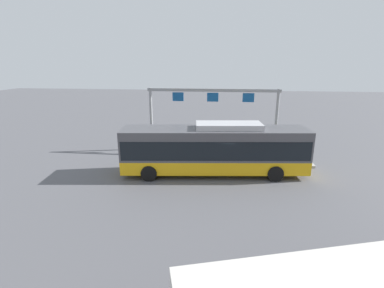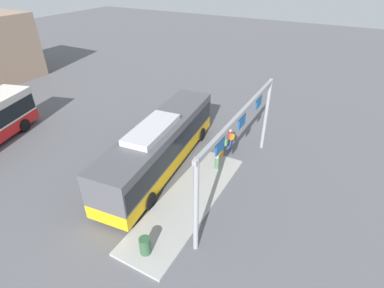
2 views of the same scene
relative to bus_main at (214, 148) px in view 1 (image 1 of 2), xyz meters
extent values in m
plane|color=#56565B|center=(0.01, 0.00, -1.81)|extent=(120.00, 120.00, 0.00)
cube|color=#9E9E99|center=(-2.07, -3.22, -1.73)|extent=(10.00, 2.80, 0.16)
cube|color=#EAAD14|center=(0.01, 0.00, -1.04)|extent=(12.09, 3.79, 0.85)
cube|color=#4C4C51|center=(0.01, 0.00, 0.34)|extent=(12.09, 3.79, 1.90)
cube|color=black|center=(0.01, 0.00, 0.14)|extent=(11.86, 3.81, 1.20)
cube|color=black|center=(5.94, 0.66, 0.24)|extent=(0.27, 2.12, 1.50)
cube|color=#B7B7BC|center=(-0.88, -0.10, 1.47)|extent=(4.33, 2.20, 0.36)
cube|color=orange|center=(5.87, 0.65, 1.09)|extent=(0.31, 1.75, 0.28)
cylinder|color=black|center=(4.00, 1.65, -1.31)|extent=(1.03, 0.41, 1.00)
cylinder|color=black|center=(4.26, -0.74, -1.31)|extent=(1.03, 0.41, 1.00)
cylinder|color=black|center=(-3.85, 0.78, -1.31)|extent=(1.03, 0.41, 1.00)
cylinder|color=black|center=(-3.58, -1.60, -1.31)|extent=(1.03, 0.41, 1.00)
cylinder|color=#334C8C|center=(4.08, -3.12, -1.39)|extent=(0.38, 0.38, 0.85)
cylinder|color=maroon|center=(4.08, -3.12, -0.66)|extent=(0.46, 0.46, 0.60)
sphere|color=tan|center=(4.08, -3.12, -0.25)|extent=(0.22, 0.22, 0.22)
cube|color=#BF7F1E|center=(3.95, -3.34, -0.63)|extent=(0.33, 0.30, 0.40)
cylinder|color=#334C8C|center=(2.81, -3.09, -1.23)|extent=(0.29, 0.29, 0.85)
cylinder|color=#476B4C|center=(2.81, -3.09, -0.50)|extent=(0.35, 0.35, 0.60)
sphere|color=brown|center=(2.81, -3.09, -0.09)|extent=(0.22, 0.22, 0.22)
cube|color=#4C8447|center=(2.82, -3.35, -0.47)|extent=(0.29, 0.19, 0.40)
cylinder|color=#476B4C|center=(1.37, -3.39, -1.23)|extent=(0.31, 0.31, 0.85)
cylinder|color=gray|center=(1.37, -3.39, -0.50)|extent=(0.38, 0.38, 0.60)
sphere|color=brown|center=(1.37, -3.39, -0.09)|extent=(0.22, 0.22, 0.22)
cube|color=#BF7F1E|center=(1.40, -3.65, -0.47)|extent=(0.30, 0.21, 0.40)
cylinder|color=gray|center=(-4.72, -5.10, 0.79)|extent=(0.24, 0.24, 5.20)
cylinder|color=gray|center=(5.51, -5.10, 0.79)|extent=(0.24, 0.24, 5.20)
cube|color=gray|center=(0.39, -5.10, 3.24)|extent=(10.62, 0.20, 0.24)
cube|color=#144C8C|center=(-2.42, -5.10, 2.69)|extent=(0.90, 0.08, 0.70)
cube|color=#144C8C|center=(0.39, -5.10, 2.69)|extent=(0.90, 0.08, 0.70)
cube|color=#144C8C|center=(3.21, -5.10, 2.69)|extent=(0.90, 0.08, 0.70)
cylinder|color=#2D5133|center=(-6.19, -3.26, -1.20)|extent=(0.52, 0.52, 0.90)
camera|label=1|loc=(-0.56, 17.56, 5.31)|focal=26.27mm
camera|label=2|loc=(-13.03, -9.48, 9.88)|focal=27.63mm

